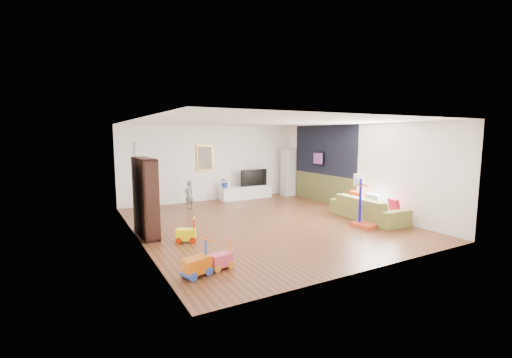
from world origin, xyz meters
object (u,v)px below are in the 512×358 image
media_console (246,192)px  bookshelf (145,197)px  sofa (368,208)px  basketball_hoop (365,201)px

media_console → bookshelf: 5.31m
bookshelf → media_console: bearing=34.5°
sofa → basketball_hoop: size_ratio=1.62×
sofa → basketball_hoop: 0.90m
bookshelf → sofa: size_ratio=0.82×
bookshelf → basketball_hoop: size_ratio=1.33×
sofa → basketball_hoop: basketball_hoop is taller
media_console → sofa: 4.79m
bookshelf → basketball_hoop: bookshelf is taller
sofa → bookshelf: bearing=78.5°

